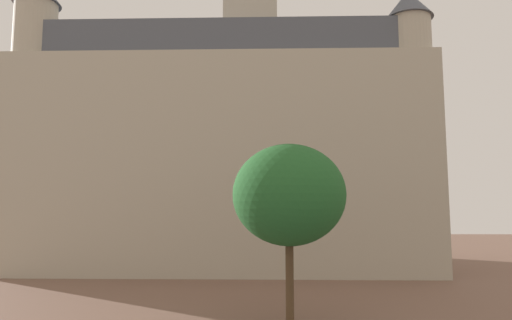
# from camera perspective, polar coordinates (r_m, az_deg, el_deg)

# --- Properties ---
(landmark_building) EXTENTS (28.94, 14.00, 32.63)m
(landmark_building) POSITION_cam_1_polar(r_m,az_deg,el_deg) (33.87, -3.74, 1.49)
(landmark_building) COLOR #B2A893
(landmark_building) RESTS_ON ground_plane
(tree_curb_far) EXTENTS (4.32, 4.32, 6.82)m
(tree_curb_far) POSITION_cam_1_polar(r_m,az_deg,el_deg) (16.49, 4.40, -4.65)
(tree_curb_far) COLOR #4C3823
(tree_curb_far) RESTS_ON ground_plane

